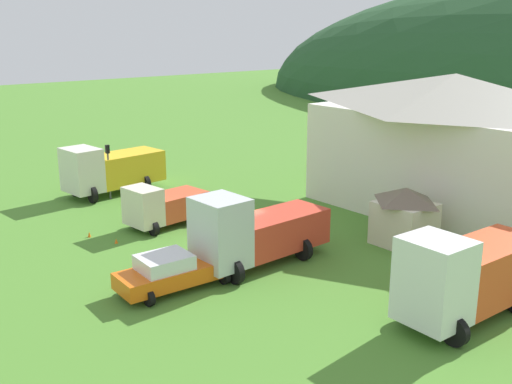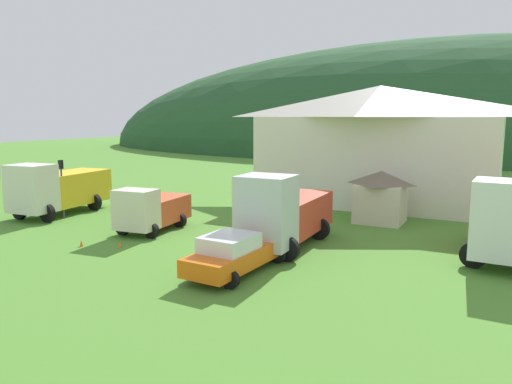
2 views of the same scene
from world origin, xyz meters
name	(u,v)px [view 1 (image 1 of 2)]	position (x,y,z in m)	size (l,w,h in m)	color
ground_plane	(232,254)	(0.00, 0.00, 0.00)	(200.00, 200.00, 0.00)	#4C842D
depot_building	(450,143)	(2.78, 14.20, 4.33)	(17.27, 8.72, 8.41)	white
play_shed_cream	(405,216)	(4.60, 7.74, 1.59)	(2.94, 2.67, 3.09)	beige
heavy_rig_striped	(110,169)	(-14.29, 0.53, 1.73)	(3.74, 6.97, 3.42)	silver
light_truck_cream	(162,206)	(-5.98, -0.38, 1.23)	(2.89, 4.83, 2.50)	beige
tow_truck_silver	(253,231)	(1.88, -0.16, 1.74)	(3.23, 7.10, 3.72)	silver
heavy_rig_white	(467,274)	(11.25, 2.78, 1.86)	(3.28, 6.96, 3.73)	white
service_pickup_orange	(175,271)	(1.74, -4.39, 0.83)	(2.53, 5.49, 1.66)	orange
traffic_light_west	(109,166)	(-13.11, -0.12, 2.25)	(0.20, 0.32, 3.62)	#4C4C51
traffic_cone_near_pickup	(116,243)	(-5.12, -3.75, 0.00)	(0.36, 0.36, 0.52)	orange
traffic_cone_mid_row	(90,237)	(-6.92, -4.43, 0.00)	(0.36, 0.36, 0.61)	orange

